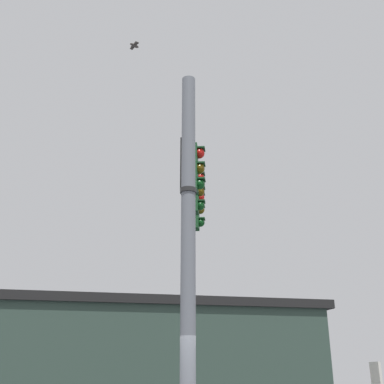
# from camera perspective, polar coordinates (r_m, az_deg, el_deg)

# --- Properties ---
(signal_pole) EXTENTS (0.25, 0.25, 7.19)m
(signal_pole) POSITION_cam_1_polar(r_m,az_deg,el_deg) (7.95, -0.47, -8.84)
(signal_pole) COLOR slate
(signal_pole) RESTS_ON ground
(mast_arm) EXTENTS (5.04, 0.54, 0.18)m
(mast_arm) POSITION_cam_1_polar(r_m,az_deg,el_deg) (11.34, -0.03, 4.24)
(mast_arm) COLOR slate
(traffic_light_nearest_pole) EXTENTS (0.54, 0.49, 1.31)m
(traffic_light_nearest_pole) POSITION_cam_1_polar(r_m,az_deg,el_deg) (10.01, -0.06, 2.79)
(traffic_light_nearest_pole) COLOR black
(traffic_light_mid_inner) EXTENTS (0.54, 0.49, 1.31)m
(traffic_light_mid_inner) POSITION_cam_1_polar(r_m,az_deg,el_deg) (11.28, 0.11, 0.05)
(traffic_light_mid_inner) COLOR black
(traffic_light_mid_outer) EXTENTS (0.54, 0.49, 1.31)m
(traffic_light_mid_outer) POSITION_cam_1_polar(r_m,az_deg,el_deg) (12.57, 0.24, -2.13)
(traffic_light_mid_outer) COLOR black
(street_name_sign) EXTENTS (1.28, 0.29, 0.22)m
(street_name_sign) POSITION_cam_1_polar(r_m,az_deg,el_deg) (8.62, -0.38, -0.64)
(street_name_sign) COLOR #147238
(bird_flying) EXTENTS (0.29, 0.28, 0.09)m
(bird_flying) POSITION_cam_1_polar(r_m,az_deg,el_deg) (13.08, -6.87, 16.93)
(bird_flying) COLOR #4C4742
(storefront_building) EXTENTS (10.07, 14.85, 4.31)m
(storefront_building) POSITION_cam_1_polar(r_m,az_deg,el_deg) (18.55, -7.76, -19.74)
(storefront_building) COLOR #33473D
(storefront_building) RESTS_ON ground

